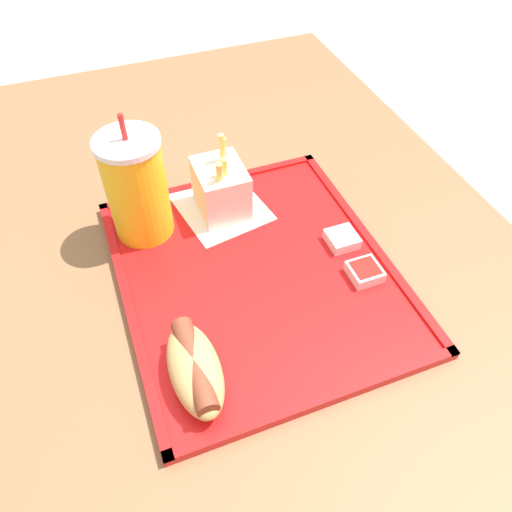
% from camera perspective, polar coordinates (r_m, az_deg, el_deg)
% --- Properties ---
extents(ground_plane, '(8.00, 8.00, 0.00)m').
position_cam_1_polar(ground_plane, '(1.33, -0.84, -23.76)').
color(ground_plane, '#ADA393').
extents(dining_table, '(1.34, 0.83, 0.73)m').
position_cam_1_polar(dining_table, '(0.98, -1.09, -16.93)').
color(dining_table, brown).
rests_on(dining_table, ground_plane).
extents(food_tray, '(0.41, 0.36, 0.01)m').
position_cam_1_polar(food_tray, '(0.68, 0.00, -1.98)').
color(food_tray, red).
rests_on(food_tray, dining_table).
extents(paper_napkin, '(0.16, 0.14, 0.00)m').
position_cam_1_polar(paper_napkin, '(0.77, -4.14, 5.75)').
color(paper_napkin, white).
rests_on(paper_napkin, food_tray).
extents(soda_cup, '(0.09, 0.09, 0.19)m').
position_cam_1_polar(soda_cup, '(0.70, -13.49, 7.63)').
color(soda_cup, gold).
rests_on(soda_cup, food_tray).
extents(hot_dog_far, '(0.12, 0.06, 0.04)m').
position_cam_1_polar(hot_dog_far, '(0.56, -7.01, -12.62)').
color(hot_dog_far, tan).
rests_on(hot_dog_far, food_tray).
extents(fries_carton, '(0.08, 0.07, 0.12)m').
position_cam_1_polar(fries_carton, '(0.73, -4.01, 7.71)').
color(fries_carton, silver).
rests_on(fries_carton, food_tray).
extents(sauce_cup_mayo, '(0.04, 0.04, 0.02)m').
position_cam_1_polar(sauce_cup_mayo, '(0.71, 9.81, 1.97)').
color(sauce_cup_mayo, silver).
rests_on(sauce_cup_mayo, food_tray).
extents(sauce_cup_ketchup, '(0.04, 0.04, 0.02)m').
position_cam_1_polar(sauce_cup_ketchup, '(0.68, 12.32, -1.74)').
color(sauce_cup_ketchup, silver).
rests_on(sauce_cup_ketchup, food_tray).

